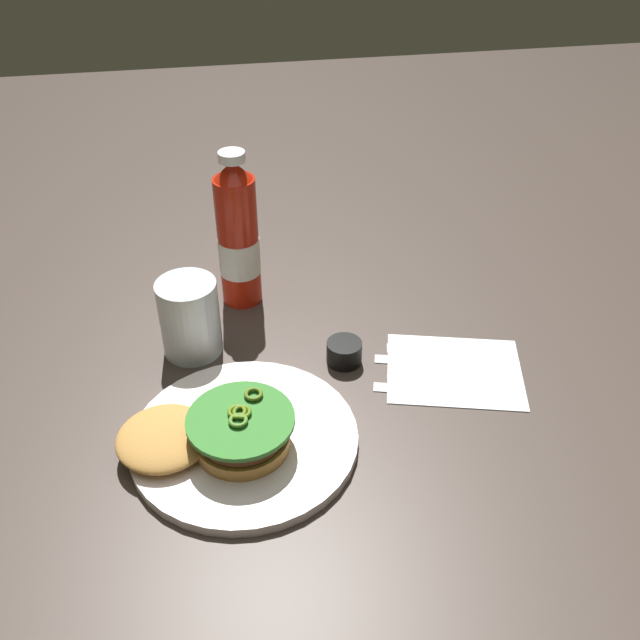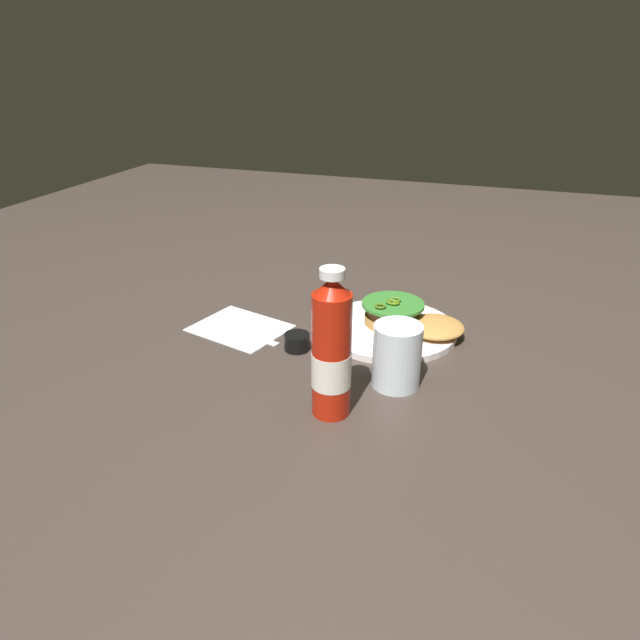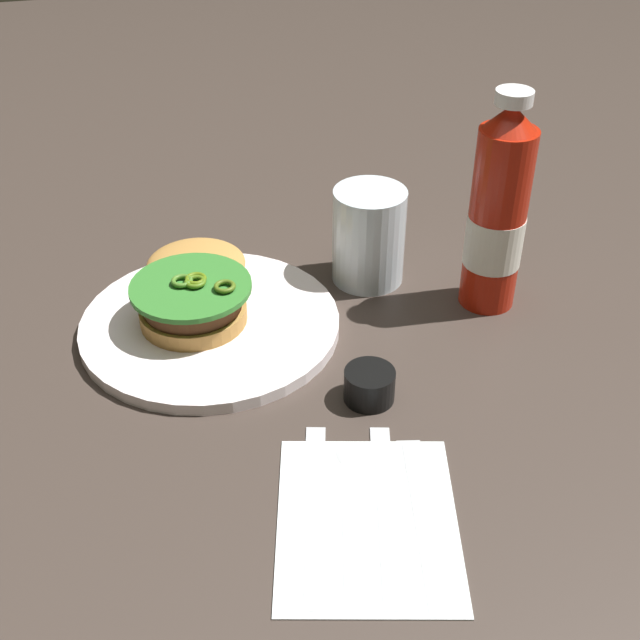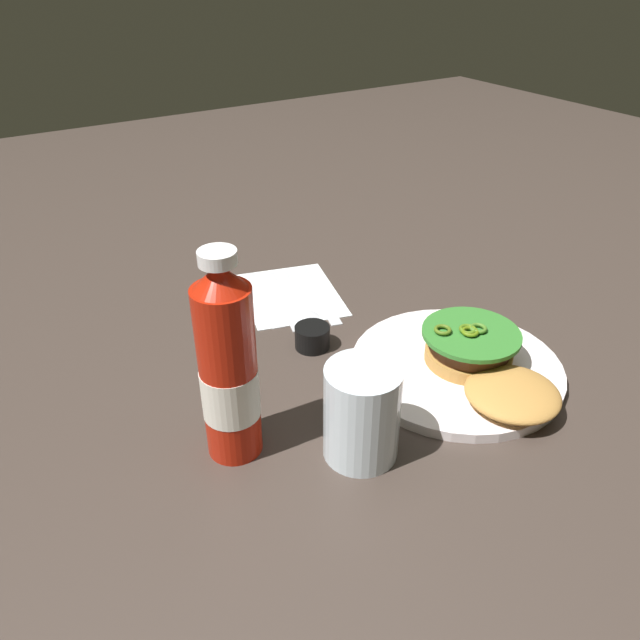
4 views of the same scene
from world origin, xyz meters
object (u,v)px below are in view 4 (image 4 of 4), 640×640
Objects in this scene: ketchup_bottle at (228,370)px; spoon_utensil at (304,299)px; condiment_cup at (312,337)px; napkin at (291,294)px; water_glass at (362,413)px; fork_utensil at (267,302)px; butter_knife at (285,301)px; burger_sandwich at (484,363)px; dinner_plate at (456,367)px; steak_knife at (321,296)px.

ketchup_bottle is 0.35m from spoon_utensil.
ketchup_bottle reaches higher than condiment_cup.
water_glass is at bearing -17.61° from napkin.
water_glass is 0.62× the size of fork_utensil.
butter_knife is at bearing 167.95° from condiment_cup.
burger_sandwich is 1.15× the size of napkin.
ketchup_bottle is (-0.03, -0.31, 0.10)m from dinner_plate.
condiment_cup is 0.26× the size of steak_knife.
napkin is 1.01× the size of fork_utensil.
butter_knife is at bearing 61.63° from fork_utensil.
butter_knife is at bearing -159.37° from dinner_plate.
water_glass is 0.36m from steak_knife.
burger_sandwich is at bearing 95.13° from water_glass.
fork_utensil and steak_knife have the same top height.
fork_utensil is 0.95× the size of butter_knife.
condiment_cup reaches higher than fork_utensil.
condiment_cup is 0.13m from spoon_utensil.
water_glass is 0.64× the size of spoon_utensil.
steak_knife is (0.04, 0.04, 0.00)m from napkin.
butter_knife is at bearing -159.91° from burger_sandwich.
fork_utensil is 0.06m from spoon_utensil.
condiment_cup is (-0.13, 0.18, -0.09)m from ketchup_bottle.
fork_utensil is at bearing -82.10° from napkin.
ketchup_bottle is 1.34× the size of fork_utensil.
burger_sandwich is 0.21m from water_glass.
burger_sandwich is at bearing 10.96° from steak_knife.
ketchup_bottle reaches higher than napkin.
ketchup_bottle is 4.96× the size of condiment_cup.
ketchup_bottle is 0.37m from steak_knife.
butter_knife is (-0.33, 0.09, -0.05)m from water_glass.
napkin is at bearing -164.39° from dinner_plate.
water_glass is 0.36m from fork_utensil.
ketchup_bottle is at bearing -48.11° from steak_knife.
dinner_plate is 5.62× the size of condiment_cup.
ketchup_bottle is 0.24m from condiment_cup.
steak_knife is at bearing 80.97° from spoon_utensil.
ketchup_bottle is (-0.06, -0.32, 0.08)m from burger_sandwich.
ketchup_bottle is 1.33× the size of napkin.
burger_sandwich is at bearing 79.04° from ketchup_bottle.
burger_sandwich is 0.36m from fork_utensil.
dinner_plate is at bearing 105.86° from water_glass.
butter_knife reaches higher than napkin.
butter_knife is (-0.28, -0.10, -0.00)m from dinner_plate.
water_glass is 2.28× the size of condiment_cup.
dinner_plate is 0.27m from steak_knife.
butter_knife is at bearing 164.72° from water_glass.
water_glass reaches higher than napkin.
condiment_cup is 0.13m from butter_knife.
steak_knife is (0.03, 0.08, 0.00)m from fork_utensil.
spoon_utensil is at bearing -164.01° from burger_sandwich.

